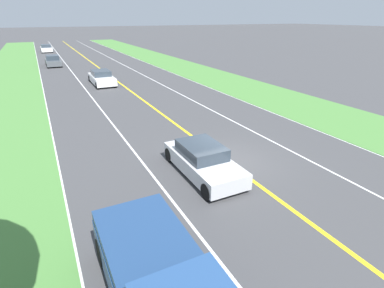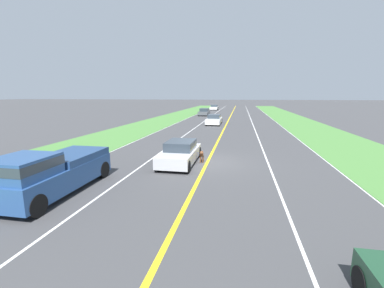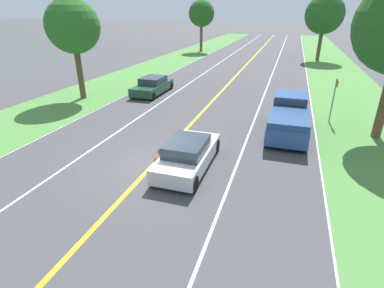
{
  "view_description": "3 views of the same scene",
  "coord_description": "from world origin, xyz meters",
  "px_view_note": "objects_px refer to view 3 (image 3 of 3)",
  "views": [
    {
      "loc": [
        6.99,
        10.29,
        6.18
      ],
      "look_at": [
        1.74,
        -0.12,
        1.18
      ],
      "focal_mm": 28.0,
      "sensor_mm": 36.0,
      "label": 1
    },
    {
      "loc": [
        -1.83,
        14.52,
        3.9
      ],
      "look_at": [
        0.74,
        0.91,
        1.25
      ],
      "focal_mm": 24.0,
      "sensor_mm": 36.0,
      "label": 2
    },
    {
      "loc": [
        5.16,
        -10.29,
        6.17
      ],
      "look_at": [
        1.74,
        0.36,
        1.16
      ],
      "focal_mm": 28.0,
      "sensor_mm": 36.0,
      "label": 3
    }
  ],
  "objects_px": {
    "oncoming_car": "(153,86)",
    "roadside_tree_right_far": "(325,15)",
    "dog": "(158,158)",
    "street_sign": "(334,95)",
    "ego_car": "(188,154)",
    "pickup_truck": "(289,116)",
    "roadside_tree_left_far": "(201,14)",
    "roadside_tree_left_near": "(73,27)"
  },
  "relations": [
    {
      "from": "pickup_truck",
      "to": "street_sign",
      "type": "bearing_deg",
      "value": 45.63
    },
    {
      "from": "dog",
      "to": "roadside_tree_left_far",
      "type": "distance_m",
      "value": 40.12
    },
    {
      "from": "dog",
      "to": "pickup_truck",
      "type": "distance_m",
      "value": 7.87
    },
    {
      "from": "roadside_tree_left_far",
      "to": "roadside_tree_left_near",
      "type": "bearing_deg",
      "value": -91.16
    },
    {
      "from": "ego_car",
      "to": "roadside_tree_right_far",
      "type": "relative_size",
      "value": 0.54
    },
    {
      "from": "dog",
      "to": "oncoming_car",
      "type": "bearing_deg",
      "value": 109.82
    },
    {
      "from": "dog",
      "to": "roadside_tree_left_far",
      "type": "bearing_deg",
      "value": 97.73
    },
    {
      "from": "ego_car",
      "to": "dog",
      "type": "bearing_deg",
      "value": -161.13
    },
    {
      "from": "dog",
      "to": "pickup_truck",
      "type": "relative_size",
      "value": 0.21
    },
    {
      "from": "roadside_tree_left_near",
      "to": "roadside_tree_left_far",
      "type": "height_order",
      "value": "roadside_tree_left_far"
    },
    {
      "from": "dog",
      "to": "roadside_tree_left_far",
      "type": "xyz_separation_m",
      "value": [
        -9.34,
        38.67,
        5.22
      ]
    },
    {
      "from": "pickup_truck",
      "to": "oncoming_car",
      "type": "relative_size",
      "value": 1.17
    },
    {
      "from": "ego_car",
      "to": "pickup_truck",
      "type": "bearing_deg",
      "value": 54.81
    },
    {
      "from": "oncoming_car",
      "to": "roadside_tree_right_far",
      "type": "xyz_separation_m",
      "value": [
        13.72,
        22.6,
        5.08
      ]
    },
    {
      "from": "roadside_tree_right_far",
      "to": "street_sign",
      "type": "xyz_separation_m",
      "value": [
        -0.71,
        -25.61,
        -4.05
      ]
    },
    {
      "from": "ego_car",
      "to": "roadside_tree_left_far",
      "type": "bearing_deg",
      "value": 105.39
    },
    {
      "from": "pickup_truck",
      "to": "roadside_tree_left_far",
      "type": "bearing_deg",
      "value": 113.84
    },
    {
      "from": "oncoming_car",
      "to": "dog",
      "type": "bearing_deg",
      "value": 115.66
    },
    {
      "from": "pickup_truck",
      "to": "roadside_tree_right_far",
      "type": "xyz_separation_m",
      "value": [
        3.11,
        28.06,
        4.76
      ]
    },
    {
      "from": "dog",
      "to": "oncoming_car",
      "type": "height_order",
      "value": "oncoming_car"
    },
    {
      "from": "oncoming_car",
      "to": "roadside_tree_right_far",
      "type": "relative_size",
      "value": 0.55
    },
    {
      "from": "roadside_tree_left_near",
      "to": "street_sign",
      "type": "distance_m",
      "value": 17.81
    },
    {
      "from": "ego_car",
      "to": "roadside_tree_right_far",
      "type": "xyz_separation_m",
      "value": [
        7.03,
        33.62,
        5.08
      ]
    },
    {
      "from": "ego_car",
      "to": "roadside_tree_left_near",
      "type": "relative_size",
      "value": 0.62
    },
    {
      "from": "pickup_truck",
      "to": "roadside_tree_left_far",
      "type": "xyz_separation_m",
      "value": [
        -14.45,
        32.7,
        4.76
      ]
    },
    {
      "from": "roadside_tree_right_far",
      "to": "ego_car",
      "type": "bearing_deg",
      "value": -101.81
    },
    {
      "from": "street_sign",
      "to": "roadside_tree_left_near",
      "type": "bearing_deg",
      "value": 179.89
    },
    {
      "from": "dog",
      "to": "pickup_truck",
      "type": "xyz_separation_m",
      "value": [
        5.12,
        5.97,
        0.46
      ]
    },
    {
      "from": "roadside_tree_left_near",
      "to": "street_sign",
      "type": "bearing_deg",
      "value": -0.11
    },
    {
      "from": "roadside_tree_left_far",
      "to": "dog",
      "type": "bearing_deg",
      "value": -76.43
    },
    {
      "from": "oncoming_car",
      "to": "roadside_tree_left_far",
      "type": "height_order",
      "value": "roadside_tree_left_far"
    },
    {
      "from": "roadside_tree_right_far",
      "to": "street_sign",
      "type": "bearing_deg",
      "value": -91.58
    },
    {
      "from": "pickup_truck",
      "to": "roadside_tree_left_far",
      "type": "height_order",
      "value": "roadside_tree_left_far"
    },
    {
      "from": "pickup_truck",
      "to": "roadside_tree_right_far",
      "type": "bearing_deg",
      "value": 83.68
    },
    {
      "from": "oncoming_car",
      "to": "roadside_tree_left_near",
      "type": "bearing_deg",
      "value": 33.67
    },
    {
      "from": "ego_car",
      "to": "oncoming_car",
      "type": "height_order",
      "value": "oncoming_car"
    },
    {
      "from": "pickup_truck",
      "to": "roadside_tree_left_far",
      "type": "relative_size",
      "value": 0.68
    },
    {
      "from": "roadside_tree_left_near",
      "to": "street_sign",
      "type": "xyz_separation_m",
      "value": [
        17.47,
        -0.03,
        -3.49
      ]
    },
    {
      "from": "dog",
      "to": "oncoming_car",
      "type": "xyz_separation_m",
      "value": [
        -5.49,
        11.43,
        0.14
      ]
    },
    {
      "from": "dog",
      "to": "pickup_truck",
      "type": "bearing_deg",
      "value": 43.56
    },
    {
      "from": "oncoming_car",
      "to": "roadside_tree_right_far",
      "type": "height_order",
      "value": "roadside_tree_right_far"
    },
    {
      "from": "oncoming_car",
      "to": "street_sign",
      "type": "distance_m",
      "value": 13.39
    }
  ]
}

